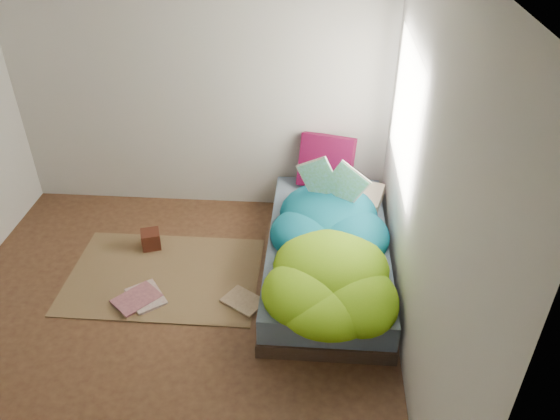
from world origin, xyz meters
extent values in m
cube|color=#46281B|center=(0.00, 0.00, 0.00)|extent=(3.50, 3.50, 0.00)
cube|color=beige|center=(0.00, 1.75, 1.30)|extent=(3.50, 0.04, 2.60)
cube|color=beige|center=(1.75, 0.00, 1.30)|extent=(0.04, 3.50, 2.60)
cube|color=white|center=(1.74, 0.90, 1.40)|extent=(0.01, 1.00, 1.20)
cube|color=#33261C|center=(1.22, 0.72, 0.06)|extent=(1.00, 2.00, 0.12)
cube|color=#44556D|center=(1.22, 0.72, 0.23)|extent=(0.98, 1.96, 0.22)
cube|color=brown|center=(-0.15, 0.55, 0.01)|extent=(1.60, 1.10, 0.01)
cube|color=beige|center=(1.44, 1.33, 0.40)|extent=(0.59, 0.45, 0.12)
cube|color=#460421|center=(1.19, 1.58, 0.59)|extent=(0.52, 0.28, 0.49)
cube|color=#370F0C|center=(-0.36, 0.93, 0.09)|extent=(0.20, 0.20, 0.16)
imported|color=silver|center=(-0.32, 0.19, 0.02)|extent=(0.40, 0.41, 0.03)
imported|color=#B76A72|center=(-0.39, 0.31, 0.03)|extent=(0.42, 0.43, 0.03)
imported|color=tan|center=(0.50, 0.17, 0.02)|extent=(0.38, 0.36, 0.02)
camera|label=1|loc=(1.09, -2.89, 3.05)|focal=35.00mm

